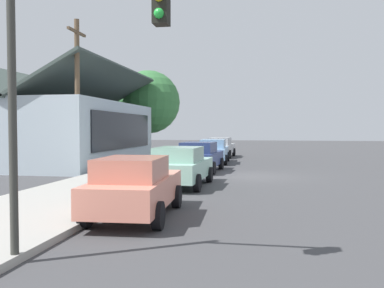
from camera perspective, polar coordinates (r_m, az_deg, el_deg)
name	(u,v)px	position (r m, az deg, el deg)	size (l,w,h in m)	color
ground_plane	(251,176)	(20.29, 8.13, -4.41)	(120.00, 120.00, 0.00)	#424244
sidewalk_curb	(140,172)	(21.20, -7.21, -3.91)	(60.00, 4.20, 0.16)	#A3A099
car_coral	(135,186)	(10.90, -7.82, -5.80)	(4.39, 2.10, 1.59)	#EA8C75
car_seafoam	(181,166)	(16.52, -1.56, -3.06)	(4.50, 2.17, 1.59)	#9ED1BC
car_navy	(200,156)	(22.13, 1.09, -1.73)	(4.43, 2.25, 1.59)	navy
car_skyblue	(214,151)	(27.58, 2.98, -0.96)	(4.95, 2.10, 1.59)	#8CB7E0
car_silver	(221,147)	(33.18, 3.97, -0.43)	(4.76, 2.13, 1.59)	silver
storefront_building	(65,132)	(27.82, -17.03, 1.65)	(13.31, 8.21, 6.17)	#ADBCC6
shade_tree	(148,102)	(35.08, -6.02, 5.75)	(5.28, 5.28, 7.17)	brown
traffic_light_main	(70,57)	(7.22, -16.46, 11.41)	(0.37, 2.79, 5.20)	#383833
utility_pole_wooden	(77,95)	(20.64, -15.51, 6.56)	(1.80, 0.24, 7.50)	brown
fire_hydrant_red	(188,157)	(26.64, -0.53, -1.75)	(0.22, 0.22, 0.71)	red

